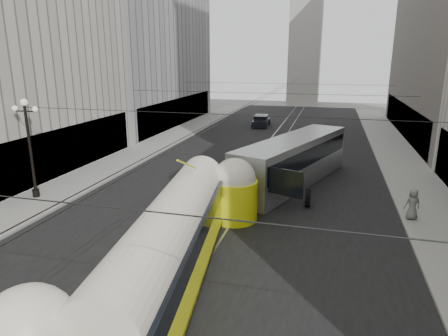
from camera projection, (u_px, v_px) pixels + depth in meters
The scene contains 14 objects.
road at pixel (263, 159), 36.59m from camera, with size 20.00×85.00×0.02m, color black.
sidewalk_left at pixel (158, 144), 42.83m from camera, with size 4.00×72.00×0.15m, color gray.
sidewalk_right at pixel (398, 157), 36.84m from camera, with size 4.00×72.00×0.15m, color gray.
rail_left at pixel (255, 158), 36.78m from camera, with size 0.12×85.00×0.04m, color gray.
rail_right at pixel (271, 159), 36.41m from camera, with size 0.12×85.00×0.04m, color gray.
building_left_far at pixel (135, 16), 52.22m from camera, with size 12.60×28.60×28.60m.
distant_tower at pixel (306, 26), 76.85m from camera, with size 6.00×6.00×31.36m.
lamppost_left_mid at pixel (29, 143), 25.24m from camera, with size 1.86×0.44×6.37m.
catenary at pixel (264, 95), 34.06m from camera, with size 25.00×72.00×0.23m.
streetcar at pixel (172, 240), 16.19m from camera, with size 4.50×16.48×3.64m.
city_bus at pixel (293, 159), 28.92m from camera, with size 7.18×13.91×3.41m.
sedan_white_far at pixel (318, 134), 45.42m from camera, with size 2.63×4.61×1.37m.
sedan_dark_far at pixel (261, 121), 54.02m from camera, with size 2.25×4.88×1.50m.
pedestrian_sidewalk_right at pixel (413, 204), 22.31m from camera, with size 0.87×0.53×1.77m, color slate.
Camera 1 is at (5.73, -2.72, 8.91)m, focal length 32.00 mm.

